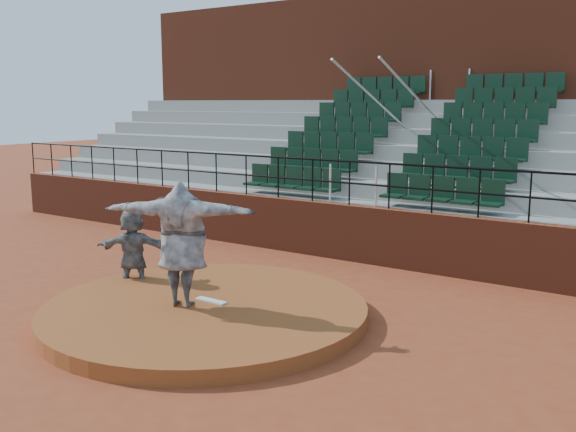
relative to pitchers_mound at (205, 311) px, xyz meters
name	(u,v)px	position (x,y,z in m)	size (l,w,h in m)	color
ground	(205,318)	(0.00, 0.00, -0.12)	(90.00, 90.00, 0.00)	brown
pitchers_mound	(205,311)	(0.00, 0.00, 0.00)	(5.50, 5.50, 0.25)	brown
pitching_rubber	(211,301)	(0.00, 0.15, 0.14)	(0.60, 0.15, 0.03)	white
boundary_wall	(349,232)	(0.00, 5.00, 0.53)	(24.00, 0.30, 1.30)	maroon
wall_railing	(350,173)	(0.00, 5.00, 1.90)	(24.04, 0.05, 1.03)	black
seating_deck	(413,183)	(0.00, 8.65, 1.31)	(24.00, 5.97, 4.63)	gray
press_box_facade	(465,105)	(0.00, 12.60, 3.43)	(24.00, 3.00, 7.10)	maroon
pitcher	(182,244)	(-0.27, -0.24, 1.18)	(2.60, 0.71, 2.11)	black
fielder	(133,249)	(-2.27, 0.48, 0.69)	(1.51, 0.48, 1.62)	black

